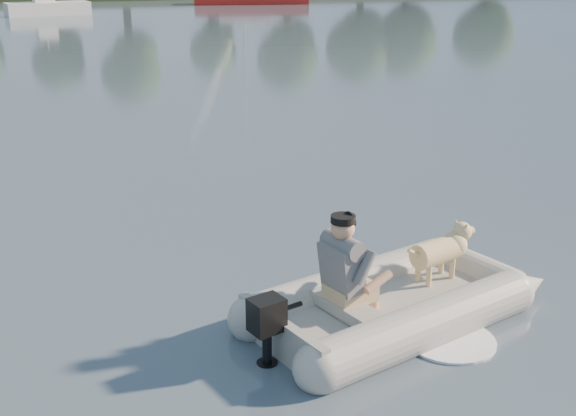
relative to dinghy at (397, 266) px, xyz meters
name	(u,v)px	position (x,y,z in m)	size (l,w,h in m)	color
water	(363,333)	(-0.48, -0.25, -0.60)	(160.00, 160.00, 0.00)	slate
dinghy	(397,266)	(0.00, 0.00, 0.00)	(4.85, 3.71, 1.39)	#A2A29D
man	(343,263)	(-0.69, -0.16, 0.19)	(0.73, 0.63, 1.09)	slate
dog	(436,256)	(0.61, 0.25, -0.08)	(0.94, 0.33, 0.63)	tan
outboard_motor	(267,334)	(-1.60, -0.50, -0.28)	(0.42, 0.29, 0.79)	black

